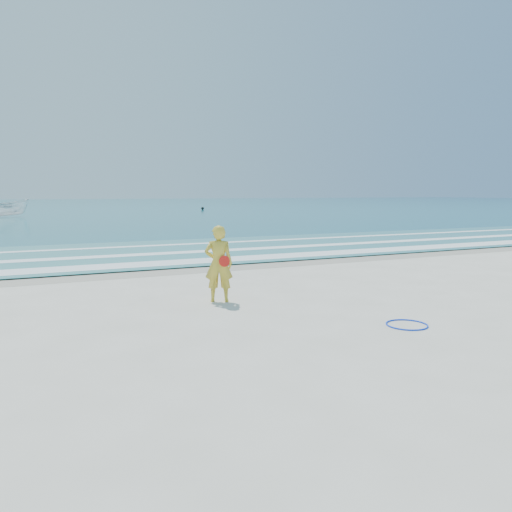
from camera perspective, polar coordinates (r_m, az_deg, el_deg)
name	(u,v)px	position (r m, az deg, el deg)	size (l,w,h in m)	color
ground	(309,337)	(9.35, 6.12, -9.20)	(400.00, 400.00, 0.00)	silver
wet_sand	(175,269)	(17.50, -9.26, -1.50)	(400.00, 2.40, 0.00)	#B2A893
ocean	(48,205)	(112.79, -22.70, 5.39)	(400.00, 190.00, 0.04)	#19727F
shallow	(143,252)	(22.31, -12.76, 0.41)	(400.00, 10.00, 0.01)	#59B7AD
foam_near	(165,263)	(18.73, -10.34, -0.79)	(400.00, 1.40, 0.01)	white
foam_mid	(147,254)	(21.53, -12.30, 0.20)	(400.00, 0.90, 0.01)	white
foam_far	(132,247)	(24.74, -13.99, 1.06)	(400.00, 0.60, 0.01)	white
hoop	(407,325)	(10.51, 16.86, -7.52)	(0.83, 0.83, 0.03)	#0C3AE7
boat	(5,208)	(59.31, -26.74, 4.92)	(1.86, 4.95, 1.91)	white
buoy	(202,208)	(75.47, -6.13, 5.44)	(0.45, 0.45, 0.45)	black
woman	(219,264)	(12.08, -4.29, -0.88)	(0.80, 0.68, 1.86)	gold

